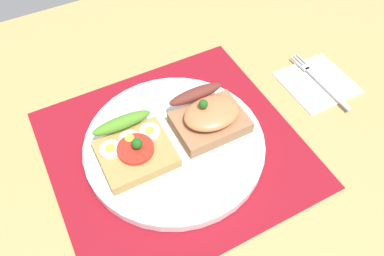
# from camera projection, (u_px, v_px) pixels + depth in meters

# --- Properties ---
(ground_plane) EXTENTS (1.20, 0.90, 0.03)m
(ground_plane) POSITION_uv_depth(u_px,v_px,m) (175.00, 155.00, 0.60)
(ground_plane) COLOR tan
(placemat) EXTENTS (0.37, 0.35, 0.00)m
(placemat) POSITION_uv_depth(u_px,v_px,m) (175.00, 148.00, 0.58)
(placemat) COLOR maroon
(placemat) RESTS_ON ground_plane
(plate) EXTENTS (0.27, 0.27, 0.02)m
(plate) POSITION_uv_depth(u_px,v_px,m) (174.00, 145.00, 0.58)
(plate) COLOR white
(plate) RESTS_ON placemat
(sandwich_egg_tomato) EXTENTS (0.10, 0.10, 0.04)m
(sandwich_egg_tomato) POSITION_uv_depth(u_px,v_px,m) (133.00, 148.00, 0.55)
(sandwich_egg_tomato) COLOR #AB8649
(sandwich_egg_tomato) RESTS_ON plate
(sandwich_salmon) EXTENTS (0.11, 0.10, 0.06)m
(sandwich_salmon) POSITION_uv_depth(u_px,v_px,m) (209.00, 115.00, 0.58)
(sandwich_salmon) COLOR #976B47
(sandwich_salmon) RESTS_ON plate
(napkin) EXTENTS (0.11, 0.11, 0.01)m
(napkin) POSITION_uv_depth(u_px,v_px,m) (317.00, 82.00, 0.67)
(napkin) COLOR white
(napkin) RESTS_ON ground_plane
(fork) EXTENTS (0.02, 0.15, 0.00)m
(fork) POSITION_uv_depth(u_px,v_px,m) (318.00, 80.00, 0.67)
(fork) COLOR #B7B7BC
(fork) RESTS_ON napkin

